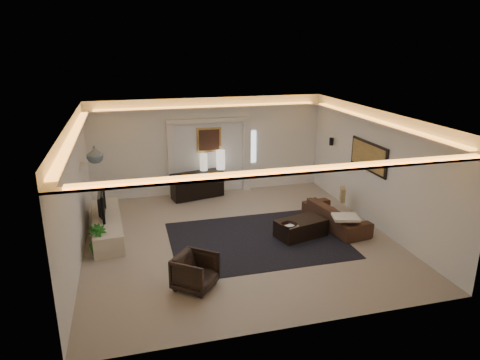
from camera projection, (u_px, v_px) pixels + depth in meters
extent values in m
plane|color=gray|center=(238.00, 238.00, 10.32)|extent=(7.00, 7.00, 0.00)
plane|color=white|center=(238.00, 116.00, 9.45)|extent=(7.00, 7.00, 0.00)
plane|color=white|center=(209.00, 146.00, 13.11)|extent=(7.00, 0.00, 7.00)
plane|color=white|center=(296.00, 247.00, 6.66)|extent=(7.00, 0.00, 7.00)
plane|color=white|center=(75.00, 193.00, 9.03)|extent=(0.00, 7.00, 7.00)
plane|color=white|center=(375.00, 169.00, 10.74)|extent=(0.00, 7.00, 7.00)
cube|color=silver|center=(238.00, 129.00, 9.53)|extent=(7.00, 7.00, 0.04)
cube|color=white|center=(252.00, 147.00, 13.45)|extent=(0.25, 0.03, 1.00)
cube|color=black|center=(257.00, 240.00, 10.24)|extent=(4.00, 3.00, 0.01)
cube|color=silver|center=(172.00, 161.00, 12.84)|extent=(0.22, 0.20, 2.20)
cube|color=silver|center=(247.00, 156.00, 13.40)|extent=(0.22, 0.20, 2.20)
cube|color=silver|center=(209.00, 120.00, 12.78)|extent=(2.52, 0.20, 0.12)
cube|color=tan|center=(209.00, 140.00, 13.02)|extent=(0.74, 0.04, 0.74)
cube|color=#4C2D1E|center=(209.00, 140.00, 13.00)|extent=(0.62, 0.02, 0.62)
cube|color=black|center=(369.00, 156.00, 10.93)|extent=(0.04, 1.64, 0.74)
cube|color=tan|center=(368.00, 156.00, 10.93)|extent=(0.02, 1.50, 0.62)
cylinder|color=black|center=(331.00, 141.00, 12.67)|extent=(0.12, 0.12, 0.22)
cube|color=silver|center=(82.00, 166.00, 10.27)|extent=(0.10, 0.55, 0.04)
cube|color=black|center=(197.00, 185.00, 12.90)|extent=(1.59, 0.81, 0.76)
cylinder|color=beige|center=(204.00, 160.00, 12.93)|extent=(0.29, 0.29, 0.50)
cylinder|color=white|center=(221.00, 159.00, 13.06)|extent=(0.33, 0.33, 0.58)
cube|color=beige|center=(107.00, 226.00, 10.46)|extent=(0.80, 2.64, 0.49)
imported|color=black|center=(98.00, 204.00, 10.32)|extent=(1.14, 0.16, 0.65)
cylinder|color=#301E15|center=(102.00, 194.00, 11.43)|extent=(0.16, 0.16, 0.33)
imported|color=#495F7C|center=(95.00, 154.00, 10.42)|extent=(0.43, 0.43, 0.40)
imported|color=#195917|center=(98.00, 240.00, 9.41)|extent=(0.48, 0.48, 0.69)
imported|color=brown|center=(336.00, 216.00, 10.90)|extent=(2.07, 1.07, 0.58)
cube|color=white|center=(346.00, 217.00, 10.12)|extent=(0.68, 0.60, 0.06)
cube|color=tan|center=(343.00, 194.00, 11.65)|extent=(0.25, 0.40, 0.38)
cube|color=black|center=(301.00, 228.00, 10.37)|extent=(1.30, 0.92, 0.44)
imported|color=black|center=(289.00, 226.00, 9.89)|extent=(0.45, 0.45, 0.08)
cube|color=silver|center=(292.00, 227.00, 9.92)|extent=(0.33, 0.28, 0.03)
imported|color=#302117|center=(195.00, 272.00, 8.16)|extent=(1.01, 1.01, 0.66)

